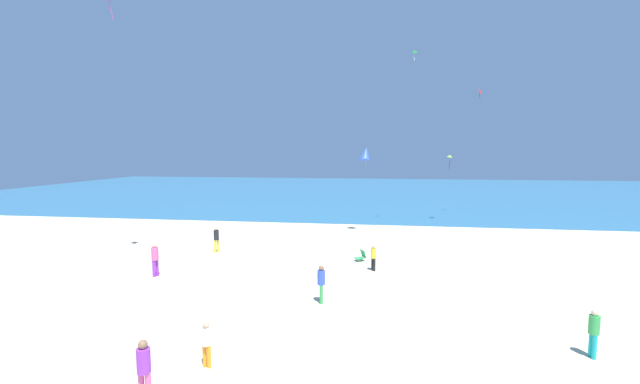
% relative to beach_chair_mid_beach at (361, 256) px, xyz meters
% --- Properties ---
extents(ground_plane, '(120.00, 120.00, 0.00)m').
position_rel_beach_chair_mid_beach_xyz_m(ground_plane, '(-1.59, -2.61, -0.29)').
color(ground_plane, beige).
extents(ocean_water, '(120.00, 60.00, 0.05)m').
position_rel_beach_chair_mid_beach_xyz_m(ocean_water, '(-1.59, 41.81, -0.27)').
color(ocean_water, teal).
rests_on(ocean_water, ground_plane).
extents(beach_chair_mid_beach, '(0.78, 0.74, 0.65)m').
position_rel_beach_chair_mid_beach_xyz_m(beach_chair_mid_beach, '(0.00, 0.00, 0.00)').
color(beach_chair_mid_beach, '#2D9956').
rests_on(beach_chair_mid_beach, ground_plane).
extents(person_0, '(0.40, 0.40, 1.42)m').
position_rel_beach_chair_mid_beach_xyz_m(person_0, '(0.74, -1.91, 0.53)').
color(person_0, black).
rests_on(person_0, ground_plane).
extents(person_2, '(0.34, 0.34, 1.59)m').
position_rel_beach_chair_mid_beach_xyz_m(person_2, '(7.65, -10.23, 0.63)').
color(person_2, '#19ADB2').
rests_on(person_2, ground_plane).
extents(person_3, '(0.37, 0.37, 1.65)m').
position_rel_beach_chair_mid_beach_xyz_m(person_3, '(-1.43, -6.91, 0.66)').
color(person_3, green).
rests_on(person_3, ground_plane).
extents(person_4, '(0.46, 0.46, 1.77)m').
position_rel_beach_chair_mid_beach_xyz_m(person_4, '(-10.48, -4.48, 0.73)').
color(person_4, purple).
rests_on(person_4, ground_plane).
extents(person_5, '(0.34, 0.34, 1.72)m').
position_rel_beach_chair_mid_beach_xyz_m(person_5, '(-4.97, -14.36, 0.70)').
color(person_5, '#D8599E').
rests_on(person_5, ground_plane).
extents(person_6, '(0.46, 0.46, 1.65)m').
position_rel_beach_chair_mid_beach_xyz_m(person_6, '(-9.30, 0.72, 0.66)').
color(person_6, yellow).
rests_on(person_6, ground_plane).
extents(person_7, '(0.33, 0.33, 1.42)m').
position_rel_beach_chair_mid_beach_xyz_m(person_7, '(-4.14, -12.46, 0.53)').
color(person_7, orange).
rests_on(person_7, ground_plane).
extents(kite_blue, '(1.18, 1.29, 1.65)m').
position_rel_beach_chair_mid_beach_xyz_m(kite_blue, '(-0.03, 8.20, 6.02)').
color(kite_blue, blue).
extents(kite_green, '(0.51, 0.53, 0.85)m').
position_rel_beach_chair_mid_beach_xyz_m(kite_green, '(3.75, 11.35, 14.36)').
color(kite_green, green).
extents(kite_red, '(0.34, 0.50, 1.02)m').
position_rel_beach_chair_mid_beach_xyz_m(kite_red, '(10.60, 17.75, 11.92)').
color(kite_red, red).
extents(kite_lime, '(0.59, 0.66, 1.28)m').
position_rel_beach_chair_mid_beach_xyz_m(kite_lime, '(7.38, 14.19, 5.75)').
color(kite_lime, '#99DB33').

